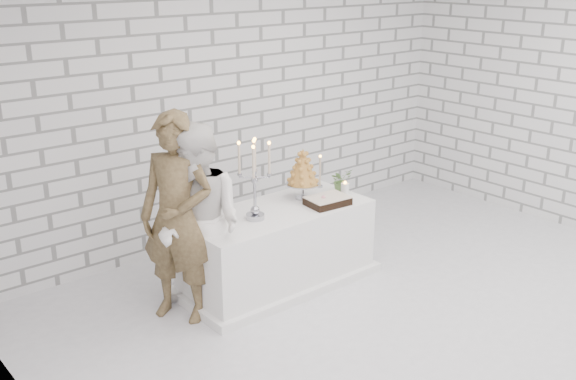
% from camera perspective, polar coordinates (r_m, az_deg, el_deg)
% --- Properties ---
extents(ground, '(6.00, 5.00, 0.01)m').
position_cam_1_polar(ground, '(6.05, 10.32, -10.36)').
color(ground, silver).
rests_on(ground, ground).
extents(wall_back, '(6.00, 0.01, 3.00)m').
position_cam_1_polar(wall_back, '(7.26, -4.23, 7.58)').
color(wall_back, white).
rests_on(wall_back, ground).
extents(wall_left, '(0.01, 5.00, 3.00)m').
position_cam_1_polar(wall_left, '(3.77, -19.31, -4.46)').
color(wall_left, white).
rests_on(wall_left, ground).
extents(cake_table, '(1.80, 0.80, 0.75)m').
position_cam_1_polar(cake_table, '(6.32, -0.92, -4.89)').
color(cake_table, white).
rests_on(cake_table, ground).
extents(groom, '(0.72, 0.79, 1.81)m').
position_cam_1_polar(groom, '(5.62, -9.48, -2.41)').
color(groom, '#4A3A22').
rests_on(groom, ground).
extents(bride, '(0.84, 0.97, 1.70)m').
position_cam_1_polar(bride, '(5.62, -7.60, -2.89)').
color(bride, white).
rests_on(bride, ground).
extents(candelabra, '(0.32, 0.32, 0.74)m').
position_cam_1_polar(candelabra, '(5.84, -2.88, 0.88)').
color(candelabra, '#9F9FA9').
rests_on(candelabra, cake_table).
extents(croquembouche, '(0.36, 0.36, 0.50)m').
position_cam_1_polar(croquembouche, '(6.38, 1.28, 1.38)').
color(croquembouche, '#936022').
rests_on(croquembouche, cake_table).
extents(chocolate_cake, '(0.41, 0.31, 0.08)m').
position_cam_1_polar(chocolate_cake, '(6.29, 3.40, -0.92)').
color(chocolate_cake, black).
rests_on(chocolate_cake, cake_table).
extents(pillar_candle, '(0.09, 0.09, 0.12)m').
position_cam_1_polar(pillar_candle, '(6.57, 4.89, 0.08)').
color(pillar_candle, white).
rests_on(pillar_candle, cake_table).
extents(extra_taper, '(0.07, 0.07, 0.32)m').
position_cam_1_polar(extra_taper, '(6.74, 2.76, 1.52)').
color(extra_taper, beige).
rests_on(extra_taper, cake_table).
extents(flowers, '(0.22, 0.20, 0.24)m').
position_cam_1_polar(flowers, '(6.64, 4.56, 0.83)').
color(flowers, '#376C2C').
rests_on(flowers, cake_table).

